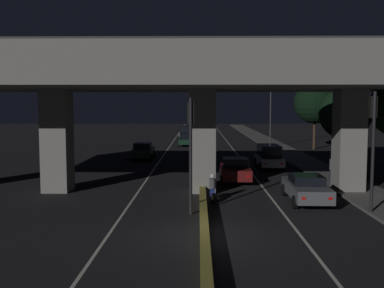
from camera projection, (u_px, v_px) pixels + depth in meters
name	position (u px, v px, depth m)	size (l,w,h in m)	color
ground_plane	(204.00, 236.00, 16.75)	(200.00, 200.00, 0.00)	black
lane_line_left_inner	(169.00, 147.00, 51.66)	(0.12, 126.00, 0.00)	beige
lane_line_right_inner	(232.00, 147.00, 51.56)	(0.12, 126.00, 0.00)	beige
median_divider	(200.00, 145.00, 51.59)	(0.33, 126.00, 0.44)	olive
sidewalk_right	(289.00, 153.00, 44.50)	(2.91, 126.00, 0.14)	#5B5956
elevated_overpass	(198.00, 75.00, 24.82)	(37.03, 11.12, 8.62)	gray
traffic_light_left_of_median	(191.00, 135.00, 19.85)	(0.30, 0.49, 5.18)	black
traffic_light_right_of_median	(373.00, 132.00, 19.72)	(0.30, 0.49, 5.46)	black
street_lamp	(267.00, 105.00, 51.83)	(2.74, 0.32, 8.20)	#2D2D30
car_grey_lead	(306.00, 188.00, 22.51)	(1.95, 4.62, 1.39)	#515459
car_dark_red_second	(235.00, 170.00, 28.71)	(2.02, 4.45, 1.50)	#591414
car_white_third	(269.00, 156.00, 34.28)	(1.90, 4.01, 1.83)	silver
car_dark_green_lead_oncoming	(143.00, 151.00, 40.27)	(1.90, 4.26, 1.48)	black
car_dark_green_second_oncoming	(186.00, 139.00, 53.66)	(2.15, 4.69, 1.50)	black
car_silver_third_oncoming	(186.00, 133.00, 64.06)	(2.08, 4.34, 1.79)	gray
motorcycle_blue_filtering_near	(213.00, 189.00, 22.86)	(0.33, 1.87, 1.38)	black
pedestrian_on_sidewalk	(332.00, 169.00, 27.56)	(0.38, 0.38, 1.64)	black
roadside_tree_kerbside_mid	(346.00, 113.00, 37.57)	(4.40, 4.40, 6.38)	#38281C
roadside_tree_kerbside_far	(315.00, 103.00, 48.99)	(4.60, 4.60, 7.43)	#38281C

